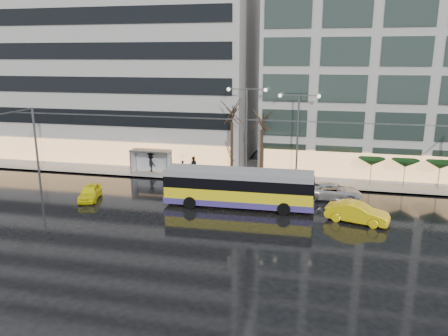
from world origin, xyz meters
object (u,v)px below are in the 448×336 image
(trolleybus, at_px, (239,189))
(taxi_a, at_px, (90,192))
(street_lamp_near, at_px, (246,121))
(bus_shelter, at_px, (148,156))

(trolleybus, bearing_deg, taxi_a, -175.92)
(trolleybus, distance_m, street_lamp_near, 9.33)
(trolleybus, bearing_deg, bus_shelter, 144.28)
(street_lamp_near, bearing_deg, trolleybus, -84.39)
(trolleybus, relative_size, street_lamp_near, 1.36)
(bus_shelter, relative_size, taxi_a, 1.11)
(trolleybus, xyz_separation_m, bus_shelter, (-11.18, 8.04, 0.43))
(bus_shelter, bearing_deg, trolleybus, -35.72)
(bus_shelter, height_order, street_lamp_near, street_lamp_near)
(street_lamp_near, distance_m, taxi_a, 16.12)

